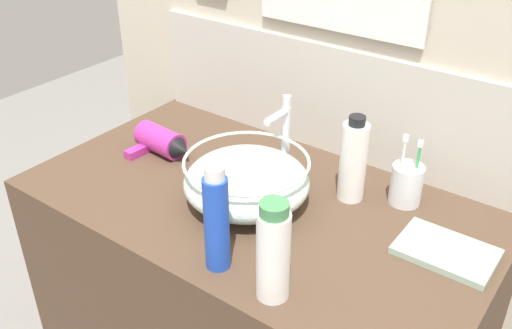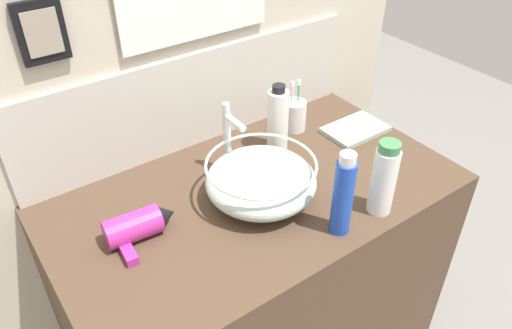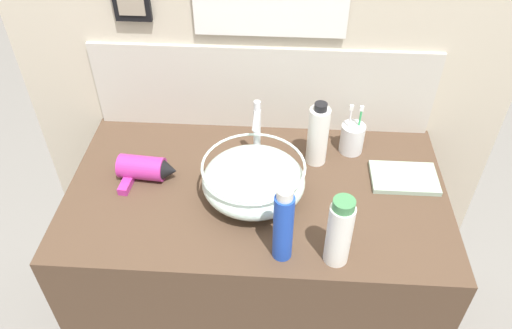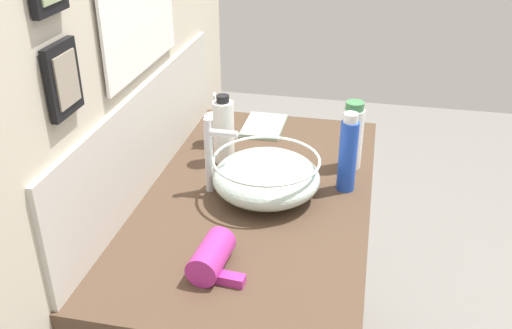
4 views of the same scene
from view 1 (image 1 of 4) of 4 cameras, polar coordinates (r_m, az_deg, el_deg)
vanity_counter at (r=1.74m, az=0.06°, el=-15.31°), size 1.19×0.67×0.87m
back_panel at (r=1.58m, az=8.19°, el=14.49°), size 1.70×0.09×2.51m
glass_bowl_sink at (r=1.41m, az=-0.95°, el=-1.65°), size 0.31×0.31×0.13m
faucet at (r=1.49m, az=2.81°, el=3.16°), size 0.02×0.10×0.23m
hair_drier at (r=1.66m, az=-9.32°, el=2.21°), size 0.19×0.14×0.08m
toothbrush_cup at (r=1.47m, az=14.81°, el=-1.90°), size 0.08×0.08×0.19m
spray_bottle at (r=1.12m, az=1.74°, el=-8.77°), size 0.07×0.07×0.22m
soap_dispenser at (r=1.43m, az=9.70°, el=0.38°), size 0.07×0.07×0.23m
lotion_bottle at (r=1.18m, az=-3.97°, el=-5.60°), size 0.05×0.05×0.25m
hand_towel at (r=1.35m, az=18.46°, el=-8.24°), size 0.21×0.14×0.02m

